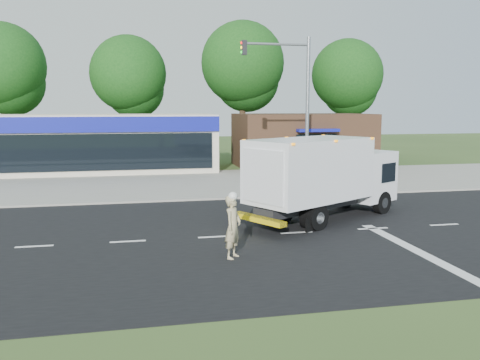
# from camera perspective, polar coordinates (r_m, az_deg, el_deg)

# --- Properties ---
(ground) EXTENTS (120.00, 120.00, 0.00)m
(ground) POSITION_cam_1_polar(r_m,az_deg,el_deg) (18.68, 6.35, -5.93)
(ground) COLOR #385123
(ground) RESTS_ON ground
(road_asphalt) EXTENTS (60.00, 14.00, 0.02)m
(road_asphalt) POSITION_cam_1_polar(r_m,az_deg,el_deg) (18.68, 6.35, -5.91)
(road_asphalt) COLOR black
(road_asphalt) RESTS_ON ground
(sidewalk) EXTENTS (60.00, 2.40, 0.12)m
(sidewalk) POSITION_cam_1_polar(r_m,az_deg,el_deg) (26.41, 0.81, -1.55)
(sidewalk) COLOR gray
(sidewalk) RESTS_ON ground
(parking_apron) EXTENTS (60.00, 9.00, 0.02)m
(parking_apron) POSITION_cam_1_polar(r_m,az_deg,el_deg) (32.03, -1.46, 0.10)
(parking_apron) COLOR gray
(parking_apron) RESTS_ON ground
(lane_markings) EXTENTS (55.20, 7.00, 0.01)m
(lane_markings) POSITION_cam_1_polar(r_m,az_deg,el_deg) (17.92, 11.84, -6.60)
(lane_markings) COLOR silver
(lane_markings) RESTS_ON road_asphalt
(ems_box_truck) EXTENTS (7.68, 5.78, 3.34)m
(ems_box_truck) POSITION_cam_1_polar(r_m,az_deg,el_deg) (20.61, 9.29, 0.81)
(ems_box_truck) COLOR black
(ems_box_truck) RESTS_ON ground
(emergency_worker) EXTENTS (0.79, 0.84, 2.04)m
(emergency_worker) POSITION_cam_1_polar(r_m,az_deg,el_deg) (15.33, -0.81, -5.19)
(emergency_worker) COLOR tan
(emergency_worker) RESTS_ON ground
(retail_strip_mall) EXTENTS (18.00, 6.20, 4.00)m
(retail_strip_mall) POSITION_cam_1_polar(r_m,az_deg,el_deg) (37.35, -16.92, 4.00)
(retail_strip_mall) COLOR beige
(retail_strip_mall) RESTS_ON ground
(brown_storefront) EXTENTS (10.00, 6.70, 4.00)m
(brown_storefront) POSITION_cam_1_polar(r_m,az_deg,el_deg) (39.36, 7.04, 4.48)
(brown_storefront) COLOR #382316
(brown_storefront) RESTS_ON ground
(traffic_signal_pole) EXTENTS (3.51, 0.25, 8.00)m
(traffic_signal_pole) POSITION_cam_1_polar(r_m,az_deg,el_deg) (26.07, 6.24, 9.01)
(traffic_signal_pole) COLOR gray
(traffic_signal_pole) RESTS_ON ground
(background_trees) EXTENTS (36.77, 7.39, 12.10)m
(background_trees) POSITION_cam_1_polar(r_m,az_deg,el_deg) (45.70, -5.84, 11.76)
(background_trees) COLOR #332114
(background_trees) RESTS_ON ground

